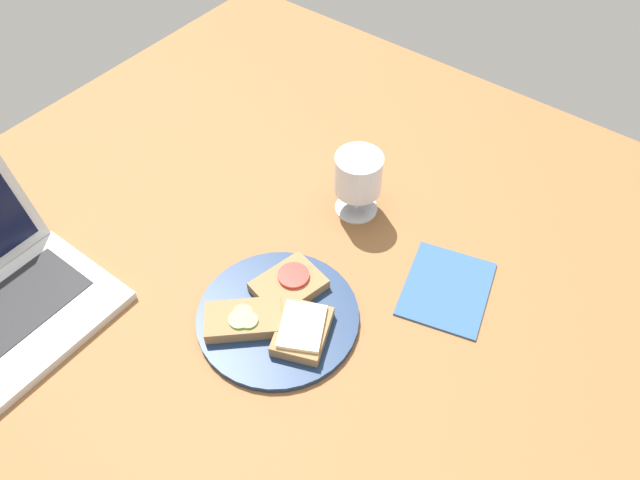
{
  "coord_description": "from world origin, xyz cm",
  "views": [
    {
      "loc": [
        -42.83,
        -38.92,
        83.1
      ],
      "look_at": [
        8.34,
        0.24,
        8.0
      ],
      "focal_mm": 35.0,
      "sensor_mm": 36.0,
      "label": 1
    }
  ],
  "objects_px": {
    "sandwich_with_cheese": "(302,330)",
    "napkin": "(447,289)",
    "plate": "(278,317)",
    "sandwich_with_tomato": "(287,284)",
    "wine_glass": "(358,176)",
    "sandwich_with_cucumber": "(244,319)"
  },
  "relations": [
    {
      "from": "sandwich_with_cheese",
      "to": "sandwich_with_tomato",
      "type": "bearing_deg",
      "value": 53.85
    },
    {
      "from": "napkin",
      "to": "sandwich_with_cucumber",
      "type": "bearing_deg",
      "value": 140.21
    },
    {
      "from": "sandwich_with_tomato",
      "to": "napkin",
      "type": "distance_m",
      "value": 0.25
    },
    {
      "from": "plate",
      "to": "wine_glass",
      "type": "relative_size",
      "value": 2.06
    },
    {
      "from": "plate",
      "to": "sandwich_with_cheese",
      "type": "relative_size",
      "value": 2.17
    },
    {
      "from": "sandwich_with_tomato",
      "to": "sandwich_with_cucumber",
      "type": "height_order",
      "value": "same"
    },
    {
      "from": "sandwich_with_tomato",
      "to": "sandwich_with_cheese",
      "type": "xyz_separation_m",
      "value": [
        -0.05,
        -0.07,
        0.0
      ]
    },
    {
      "from": "wine_glass",
      "to": "napkin",
      "type": "bearing_deg",
      "value": -104.84
    },
    {
      "from": "plate",
      "to": "napkin",
      "type": "bearing_deg",
      "value": -40.69
    },
    {
      "from": "sandwich_with_tomato",
      "to": "wine_glass",
      "type": "height_order",
      "value": "wine_glass"
    },
    {
      "from": "sandwich_with_cucumber",
      "to": "wine_glass",
      "type": "distance_m",
      "value": 0.31
    },
    {
      "from": "plate",
      "to": "napkin",
      "type": "distance_m",
      "value": 0.27
    },
    {
      "from": "plate",
      "to": "sandwich_with_cucumber",
      "type": "relative_size",
      "value": 1.96
    },
    {
      "from": "plate",
      "to": "sandwich_with_tomato",
      "type": "bearing_deg",
      "value": 23.72
    },
    {
      "from": "sandwich_with_cheese",
      "to": "napkin",
      "type": "bearing_deg",
      "value": -30.69
    },
    {
      "from": "wine_glass",
      "to": "napkin",
      "type": "relative_size",
      "value": 0.77
    },
    {
      "from": "plate",
      "to": "wine_glass",
      "type": "bearing_deg",
      "value": 8.55
    },
    {
      "from": "sandwich_with_cheese",
      "to": "napkin",
      "type": "xyz_separation_m",
      "value": [
        0.21,
        -0.12,
        -0.02
      ]
    },
    {
      "from": "sandwich_with_cheese",
      "to": "wine_glass",
      "type": "relative_size",
      "value": 0.95
    },
    {
      "from": "plate",
      "to": "sandwich_with_cucumber",
      "type": "bearing_deg",
      "value": 144.93
    },
    {
      "from": "sandwich_with_cheese",
      "to": "napkin",
      "type": "distance_m",
      "value": 0.25
    },
    {
      "from": "sandwich_with_tomato",
      "to": "napkin",
      "type": "bearing_deg",
      "value": -51.59
    }
  ]
}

